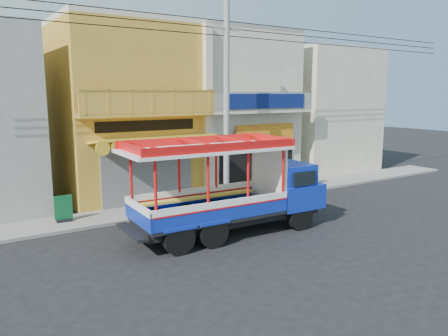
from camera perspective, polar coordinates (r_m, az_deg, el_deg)
name	(u,v)px	position (r m, az deg, el deg)	size (l,w,h in m)	color
ground	(293,218)	(17.70, 8.98, -6.53)	(90.00, 90.00, 0.00)	black
sidewalk	(236,197)	(20.72, 1.57, -3.84)	(30.00, 2.00, 0.12)	slate
shophouse_left	(122,110)	(21.86, -13.19, 7.35)	(6.00, 7.50, 8.24)	#C6862C
shophouse_right	(226,108)	(24.56, 0.20, 7.83)	(6.00, 6.75, 8.24)	beige
party_pilaster	(208,113)	(20.34, -2.09, 7.13)	(0.35, 0.30, 8.00)	beige
filler_building_right	(316,111)	(29.03, 11.90, 7.31)	(6.00, 6.00, 7.60)	beige
utility_pole	(229,91)	(19.09, 0.71, 10.07)	(28.00, 0.26, 9.00)	gray
songthaew_truck	(241,187)	(15.52, 2.29, -2.48)	(7.35, 2.66, 3.40)	black
green_sign	(64,211)	(17.63, -20.22, -5.25)	(0.66, 0.34, 1.01)	black
potted_plant_a	(259,182)	(21.48, 4.60, -1.90)	(0.87, 0.75, 0.96)	#2E631C
potted_plant_b	(298,176)	(23.49, 9.62, -1.08)	(0.50, 0.40, 0.90)	#2E631C
potted_plant_c	(314,175)	(23.70, 11.65, -0.95)	(0.55, 0.55, 0.98)	#2E631C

